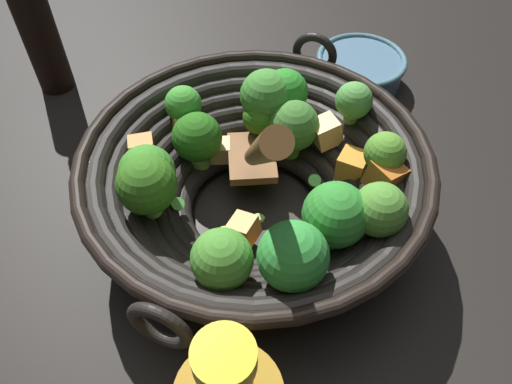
# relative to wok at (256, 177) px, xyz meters

# --- Properties ---
(ground_plane) EXTENTS (4.00, 4.00, 0.00)m
(ground_plane) POSITION_rel_wok_xyz_m (-0.00, 0.00, -0.07)
(ground_plane) COLOR black
(wok) EXTENTS (0.35, 0.35, 0.27)m
(wok) POSITION_rel_wok_xyz_m (0.00, 0.00, 0.00)
(wok) COLOR black
(wok) RESTS_ON ground
(soy_sauce_bottle) EXTENTS (0.05, 0.05, 0.20)m
(soy_sauce_bottle) POSITION_rel_wok_xyz_m (-0.17, 0.32, 0.01)
(soy_sauce_bottle) COLOR black
(soy_sauce_bottle) RESTS_ON ground
(prep_bowl) EXTENTS (0.12, 0.12, 0.04)m
(prep_bowl) POSITION_rel_wok_xyz_m (0.22, 0.17, -0.04)
(prep_bowl) COLOR slate
(prep_bowl) RESTS_ON ground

